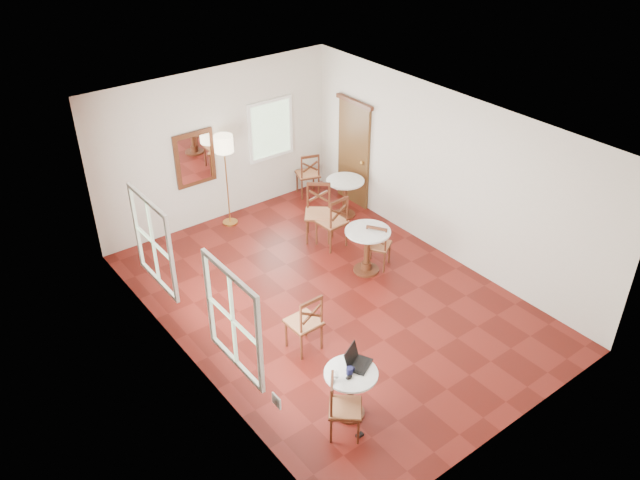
# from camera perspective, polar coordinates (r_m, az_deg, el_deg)

# --- Properties ---
(ground) EXTENTS (7.00, 7.00, 0.00)m
(ground) POSITION_cam_1_polar(r_m,az_deg,el_deg) (10.63, 0.99, -5.26)
(ground) COLOR #5D1510
(ground) RESTS_ON ground
(room_shell) EXTENTS (5.02, 7.02, 3.01)m
(room_shell) POSITION_cam_1_polar(r_m,az_deg,el_deg) (9.76, -0.19, 4.25)
(room_shell) COLOR beige
(room_shell) RESTS_ON ground
(cafe_table_near) EXTENTS (0.69, 0.69, 0.73)m
(cafe_table_near) POSITION_cam_1_polar(r_m,az_deg,el_deg) (8.47, 2.71, -12.99)
(cafe_table_near) COLOR #4F2513
(cafe_table_near) RESTS_ON ground
(cafe_table_mid) EXTENTS (0.78, 0.78, 0.82)m
(cafe_table_mid) POSITION_cam_1_polar(r_m,az_deg,el_deg) (11.03, 4.20, -0.55)
(cafe_table_mid) COLOR #4F2513
(cafe_table_mid) RESTS_ON ground
(cafe_table_back) EXTENTS (0.74, 0.74, 0.78)m
(cafe_table_back) POSITION_cam_1_polar(r_m,az_deg,el_deg) (12.73, 2.23, 4.11)
(cafe_table_back) COLOR #4F2513
(cafe_table_back) RESTS_ON ground
(chair_near_a) EXTENTS (0.46, 0.46, 0.98)m
(chair_near_a) POSITION_cam_1_polar(r_m,az_deg,el_deg) (9.39, -1.36, -7.30)
(chair_near_a) COLOR #4F2513
(chair_near_a) RESTS_ON ground
(chair_near_b) EXTENTS (0.58, 0.58, 0.89)m
(chair_near_b) POSITION_cam_1_polar(r_m,az_deg,el_deg) (8.25, 2.08, -14.57)
(chair_near_b) COLOR #4F2513
(chair_near_b) RESTS_ON ground
(chair_mid_a) EXTENTS (0.51, 0.51, 1.04)m
(chair_mid_a) POSITION_cam_1_polar(r_m,az_deg,el_deg) (11.71, 1.13, 1.64)
(chair_mid_a) COLOR #4F2513
(chair_mid_a) RESTS_ON ground
(chair_mid_b) EXTENTS (0.57, 0.57, 0.89)m
(chair_mid_b) POSITION_cam_1_polar(r_m,az_deg,el_deg) (11.20, 5.14, -0.46)
(chair_mid_b) COLOR #4F2513
(chair_mid_b) RESTS_ON ground
(chair_back_a) EXTENTS (0.57, 0.57, 0.97)m
(chair_back_a) POSITION_cam_1_polar(r_m,az_deg,el_deg) (13.50, -1.06, 5.85)
(chair_back_a) COLOR #4F2513
(chair_back_a) RESTS_ON ground
(chair_back_b) EXTENTS (0.70, 0.70, 1.07)m
(chair_back_b) POSITION_cam_1_polar(r_m,az_deg,el_deg) (11.95, -0.16, 2.42)
(chair_back_b) COLOR #4F2513
(chair_back_b) RESTS_ON ground
(floor_lamp) EXTENTS (0.36, 0.36, 1.84)m
(floor_lamp) POSITION_cam_1_polar(r_m,az_deg,el_deg) (12.10, -8.48, 7.89)
(floor_lamp) COLOR #BF8C3F
(floor_lamp) RESTS_ON ground
(laptop) EXTENTS (0.42, 0.40, 0.24)m
(laptop) POSITION_cam_1_polar(r_m,az_deg,el_deg) (8.35, 3.22, -10.60)
(laptop) COLOR black
(laptop) RESTS_ON cafe_table_near
(mouse) EXTENTS (0.10, 0.06, 0.04)m
(mouse) POSITION_cam_1_polar(r_m,az_deg,el_deg) (8.18, 2.58, -12.04)
(mouse) COLOR black
(mouse) RESTS_ON cafe_table_near
(navy_mug) EXTENTS (0.13, 0.09, 0.10)m
(navy_mug) POSITION_cam_1_polar(r_m,az_deg,el_deg) (8.22, 2.65, -11.49)
(navy_mug) COLOR #101137
(navy_mug) RESTS_ON cafe_table_near
(water_glass) EXTENTS (0.05, 0.05, 0.09)m
(water_glass) POSITION_cam_1_polar(r_m,az_deg,el_deg) (8.18, 1.46, -11.83)
(water_glass) COLOR white
(water_glass) RESTS_ON cafe_table_near
(power_adapter) EXTENTS (0.10, 0.06, 0.04)m
(power_adapter) POSITION_cam_1_polar(r_m,az_deg,el_deg) (8.53, 3.53, -16.85)
(power_adapter) COLOR black
(power_adapter) RESTS_ON ground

